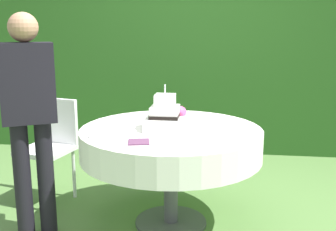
{
  "coord_description": "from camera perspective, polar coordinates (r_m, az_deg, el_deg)",
  "views": [
    {
      "loc": [
        0.36,
        -2.9,
        1.5
      ],
      "look_at": [
        -0.02,
        -0.01,
        0.86
      ],
      "focal_mm": 43.29,
      "sensor_mm": 36.0,
      "label": 1
    }
  ],
  "objects": [
    {
      "name": "serving_plate_far",
      "position": [
        2.81,
        -9.8,
        -2.88
      ],
      "size": [
        0.14,
        0.14,
        0.01
      ],
      "primitive_type": "cylinder",
      "color": "white",
      "rests_on": "cake_table"
    },
    {
      "name": "standing_person",
      "position": [
        2.98,
        -18.94,
        0.59
      ],
      "size": [
        0.41,
        0.35,
        1.6
      ],
      "color": "black",
      "rests_on": "ground_plane"
    },
    {
      "name": "cake_table",
      "position": [
        3.04,
        0.42,
        -3.86
      ],
      "size": [
        1.36,
        1.36,
        0.76
      ],
      "color": "#4C4C51",
      "rests_on": "ground_plane"
    },
    {
      "name": "napkin_stack",
      "position": [
        2.65,
        -4.14,
        -3.73
      ],
      "size": [
        0.16,
        0.16,
        0.01
      ],
      "primitive_type": "cube",
      "rotation": [
        0.0,
        0.0,
        0.21
      ],
      "color": "#603856",
      "rests_on": "cake_table"
    },
    {
      "name": "wedding_cake",
      "position": [
        2.97,
        -0.29,
        -0.11
      ],
      "size": [
        0.29,
        0.29,
        0.33
      ],
      "color": "white",
      "rests_on": "cake_table"
    },
    {
      "name": "ground_plane",
      "position": [
        3.28,
        0.4,
        -14.87
      ],
      "size": [
        20.0,
        20.0,
        0.0
      ],
      "primitive_type": "plane",
      "color": "#547A3D"
    },
    {
      "name": "foliage_hedge",
      "position": [
        5.02,
        3.46,
        11.17
      ],
      "size": [
        5.72,
        0.49,
        2.8
      ],
      "primitive_type": "cube",
      "color": "#28561E",
      "rests_on": "ground_plane"
    },
    {
      "name": "garden_chair",
      "position": [
        3.67,
        -16.12,
        -3.32
      ],
      "size": [
        0.48,
        0.48,
        0.89
      ],
      "color": "white",
      "rests_on": "ground_plane"
    },
    {
      "name": "serving_plate_near",
      "position": [
        2.64,
        5.82,
        -3.77
      ],
      "size": [
        0.1,
        0.1,
        0.01
      ],
      "primitive_type": "cylinder",
      "color": "white",
      "rests_on": "cake_table"
    }
  ]
}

